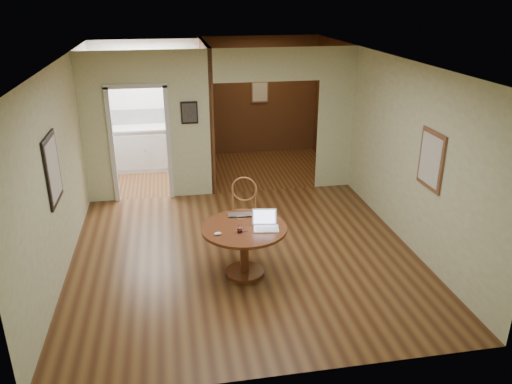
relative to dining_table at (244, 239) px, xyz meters
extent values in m
plane|color=#452513|center=(0.08, 0.50, -0.53)|extent=(5.00, 5.00, 0.00)
plane|color=white|center=(0.08, 0.50, 2.17)|extent=(5.00, 5.00, 0.00)
plane|color=beige|center=(0.08, -2.00, 0.82)|extent=(5.00, 0.00, 5.00)
plane|color=beige|center=(-2.42, 0.50, 0.82)|extent=(0.00, 5.00, 5.00)
plane|color=beige|center=(2.58, 0.50, 0.82)|extent=(0.00, 5.00, 5.00)
cube|color=beige|center=(-2.17, 3.00, 0.82)|extent=(0.50, 2.70, 0.04)
cube|color=beige|center=(-0.52, 3.00, 0.82)|extent=(0.80, 2.70, 0.04)
cube|color=beige|center=(2.23, 3.00, 0.82)|extent=(0.70, 2.70, 0.04)
plane|color=white|center=(-1.27, 5.00, 0.82)|extent=(2.70, 0.00, 2.70)
plane|color=#3C2011|center=(1.23, 5.50, 0.82)|extent=(2.70, 0.00, 2.70)
cube|color=#3C2011|center=(-0.12, 4.25, 0.82)|extent=(0.08, 2.50, 2.70)
cube|color=black|center=(-2.40, 0.50, 0.97)|extent=(0.03, 0.70, 0.90)
cube|color=brown|center=(2.56, 0.00, 0.97)|extent=(0.03, 0.60, 0.80)
cube|color=black|center=(-0.52, 2.98, 1.07)|extent=(0.30, 0.03, 0.40)
cube|color=silver|center=(1.23, 5.48, 0.92)|extent=(0.40, 0.03, 0.50)
cube|color=white|center=(-1.27, 4.98, 0.57)|extent=(2.00, 0.02, 0.32)
cylinder|color=brown|center=(0.00, 0.00, -0.51)|extent=(0.53, 0.53, 0.05)
cylinder|color=brown|center=(0.00, 0.00, -0.18)|extent=(0.11, 0.11, 0.62)
cylinder|color=brown|center=(0.00, 0.00, 0.17)|extent=(1.14, 1.14, 0.04)
cylinder|color=#A5653A|center=(0.13, 0.91, -0.07)|extent=(0.53, 0.53, 0.03)
cylinder|color=#A5653A|center=(-0.06, 0.81, -0.30)|extent=(0.03, 0.03, 0.46)
cylinder|color=#A5653A|center=(0.24, 0.72, -0.30)|extent=(0.03, 0.03, 0.46)
cylinder|color=#A5653A|center=(0.02, 1.10, -0.30)|extent=(0.03, 0.03, 0.46)
cylinder|color=#A5653A|center=(0.32, 1.02, -0.30)|extent=(0.03, 0.03, 0.46)
cylinder|color=#A5653A|center=(0.00, 1.11, 0.13)|extent=(0.03, 0.03, 0.37)
cylinder|color=#A5653A|center=(0.34, 1.02, 0.13)|extent=(0.03, 0.03, 0.37)
torus|color=#A5653A|center=(0.17, 1.07, 0.30)|extent=(0.39, 0.13, 0.40)
cube|color=white|center=(0.28, -0.12, 0.19)|extent=(0.36, 0.27, 0.02)
cube|color=silver|center=(0.28, -0.15, 0.20)|extent=(0.29, 0.16, 0.00)
cube|color=white|center=(0.28, 0.02, 0.31)|extent=(0.33, 0.11, 0.22)
cube|color=#8691AB|center=(0.28, 0.01, 0.31)|extent=(0.29, 0.08, 0.18)
imported|color=#A5A5AA|center=(0.01, 0.31, 0.20)|extent=(0.37, 0.26, 0.03)
ellipsoid|color=white|center=(-0.37, -0.17, 0.21)|extent=(0.10, 0.06, 0.04)
cylinder|color=#0D0D5C|center=(-0.03, -0.15, 0.19)|extent=(0.12, 0.06, 0.01)
cube|color=silver|center=(-1.27, 4.70, -0.08)|extent=(2.00, 0.55, 0.90)
cube|color=silver|center=(-1.27, 4.70, 0.39)|extent=(2.06, 0.60, 0.04)
sphere|color=#B20C0C|center=(-1.42, 4.41, -0.03)|extent=(0.03, 0.03, 0.03)
sphere|color=#B20C0C|center=(-0.42, 4.41, -0.03)|extent=(0.03, 0.03, 0.03)
ellipsoid|color=#BEB08B|center=(-0.51, 4.70, 0.56)|extent=(0.34, 0.30, 0.30)
camera|label=1|loc=(-0.90, -5.88, 3.09)|focal=35.00mm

